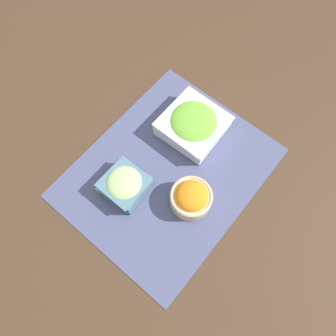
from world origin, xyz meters
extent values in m
plane|color=#422D1E|center=(0.00, 0.00, 0.00)|extent=(3.00, 3.00, 0.00)
cube|color=#474C70|center=(0.00, 0.00, 0.00)|extent=(0.56, 0.46, 0.00)
cube|color=slate|center=(-0.11, 0.06, 0.03)|extent=(0.12, 0.12, 0.04)
cube|color=slate|center=(-0.11, 0.06, 0.05)|extent=(0.11, 0.11, 0.00)
ellipsoid|color=#A8CC7F|center=(-0.11, 0.06, 0.05)|extent=(0.10, 0.10, 0.03)
cylinder|color=#C6B28E|center=(-0.03, -0.10, 0.03)|extent=(0.11, 0.11, 0.05)
torus|color=#C6B28E|center=(-0.03, -0.10, 0.05)|extent=(0.11, 0.11, 0.01)
ellipsoid|color=orange|center=(-0.03, -0.10, 0.05)|extent=(0.09, 0.09, 0.05)
cube|color=white|center=(0.15, 0.03, 0.03)|extent=(0.17, 0.17, 0.05)
cube|color=white|center=(0.15, 0.03, 0.05)|extent=(0.17, 0.17, 0.00)
ellipsoid|color=#6BAD38|center=(0.15, 0.03, 0.05)|extent=(0.14, 0.14, 0.03)
camera|label=1|loc=(-0.26, -0.22, 0.87)|focal=35.00mm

